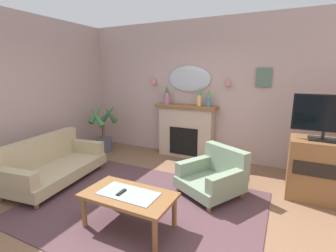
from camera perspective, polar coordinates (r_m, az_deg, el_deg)
name	(u,v)px	position (r m, az deg, el deg)	size (l,w,h in m)	color
floor	(135,217)	(3.47, -7.87, -20.62)	(6.46, 6.17, 0.10)	brown
wall_back	(201,91)	(5.30, 7.87, 8.31)	(6.46, 0.10, 2.92)	#B29993
patterned_rug	(143,206)	(3.58, -6.02, -18.37)	(3.20, 2.40, 0.01)	#4C3338
fireplace	(186,132)	(5.32, 4.23, -1.32)	(1.36, 0.36, 1.16)	tan
mantel_vase_right	(167,96)	(5.35, -0.25, 7.07)	(0.14, 0.14, 0.40)	#9E6084
mantel_vase_centre	(199,97)	(5.06, 7.42, 6.87)	(0.10, 0.10, 0.38)	tan
mantel_vase_left	(209,97)	(5.00, 9.60, 6.68)	(0.10, 0.10, 0.36)	#4C7093
wall_mirror	(189,79)	(5.30, 5.02, 11.06)	(0.96, 0.06, 0.56)	#B2BCC6
wall_sconce_left	(154,81)	(5.62, -3.42, 10.66)	(0.14, 0.14, 0.14)	#D17066
wall_sconce_right	(228,82)	(5.01, 14.03, 10.09)	(0.14, 0.14, 0.14)	#D17066
framed_picture	(264,78)	(4.97, 21.70, 10.61)	(0.28, 0.03, 0.36)	#4C6B56
coffee_table	(129,198)	(3.03, -9.30, -16.45)	(1.10, 0.60, 0.45)	brown
tv_remote	(121,193)	(3.02, -10.99, -15.18)	(0.04, 0.16, 0.02)	black
floral_couch	(51,163)	(4.63, -25.88, -7.98)	(1.07, 1.80, 0.76)	tan
armchair_in_corner	(214,175)	(3.85, 10.92, -11.26)	(1.10, 1.11, 0.71)	gray
tv_cabinet	(318,169)	(4.22, 31.90, -8.72)	(0.80, 0.57, 0.90)	brown
tv_flatscreen	(326,116)	(4.00, 33.24, 1.90)	(0.84, 0.24, 0.65)	black
potted_plant_corner_palm	(104,130)	(5.88, -14.99, -1.03)	(0.63, 0.58, 1.14)	#474C56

